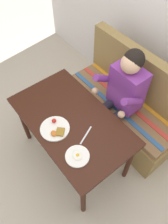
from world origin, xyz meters
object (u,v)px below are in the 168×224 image
(couch, at_px, (124,106))
(plate_breakfast, at_px, (55,129))
(plate_eggs, at_px, (77,156))
(knife, at_px, (86,135))
(table, at_px, (72,124))
(person, at_px, (122,92))

(couch, xyz_separation_m, plate_breakfast, (-0.00, -0.94, 0.41))
(couch, height_order, plate_eggs, couch)
(plate_eggs, bearing_deg, couch, 109.19)
(plate_breakfast, xyz_separation_m, knife, (0.22, 0.18, -0.01))
(table, xyz_separation_m, plate_breakfast, (-0.00, -0.17, 0.09))
(person, xyz_separation_m, knife, (0.16, -0.59, -0.01))
(couch, height_order, person, person)
(table, distance_m, knife, 0.23)
(person, height_order, plate_breakfast, person)
(couch, distance_m, plate_eggs, 1.08)
(person, xyz_separation_m, plate_eggs, (0.27, -0.77, -0.00))
(table, distance_m, plate_breakfast, 0.20)
(knife, bearing_deg, plate_eggs, -81.43)
(plate_breakfast, height_order, knife, plate_breakfast)
(person, height_order, plate_eggs, person)
(table, distance_m, plate_eggs, 0.39)
(plate_breakfast, bearing_deg, plate_eggs, -1.13)
(person, bearing_deg, table, -95.38)
(knife, bearing_deg, couch, 82.61)
(table, relative_size, knife, 6.00)
(couch, xyz_separation_m, person, (0.06, -0.17, 0.41))
(person, bearing_deg, knife, -74.79)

